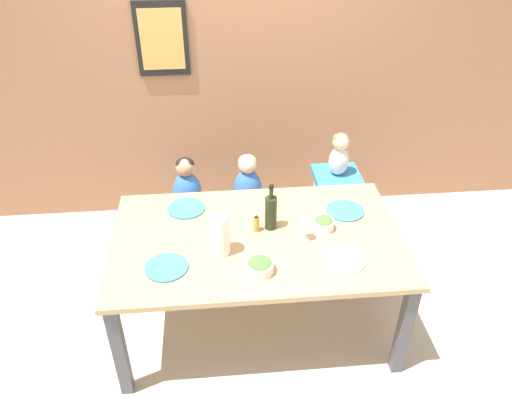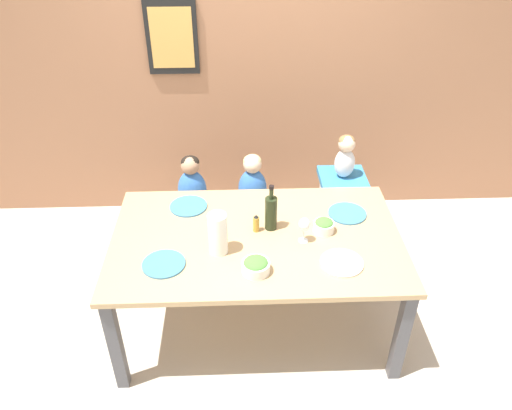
{
  "view_description": "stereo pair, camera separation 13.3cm",
  "coord_description": "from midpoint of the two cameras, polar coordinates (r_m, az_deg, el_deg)",
  "views": [
    {
      "loc": [
        -0.23,
        -2.39,
        2.63
      ],
      "look_at": [
        0.0,
        0.08,
        0.92
      ],
      "focal_mm": 35.0,
      "sensor_mm": 36.0,
      "label": 1
    },
    {
      "loc": [
        -0.1,
        -2.4,
        2.63
      ],
      "look_at": [
        0.0,
        0.08,
        0.92
      ],
      "focal_mm": 35.0,
      "sensor_mm": 36.0,
      "label": 2
    }
  ],
  "objects": [
    {
      "name": "dining_table",
      "position": [
        3.11,
        1.29,
        -4.83
      ],
      "size": [
        1.77,
        1.07,
        0.74
      ],
      "color": "tan",
      "rests_on": "ground_plane"
    },
    {
      "name": "salad_bowl_small",
      "position": [
        3.11,
        8.98,
        -2.35
      ],
      "size": [
        0.13,
        0.13,
        0.09
      ],
      "color": "white",
      "rests_on": "dining_table"
    },
    {
      "name": "ground_plane",
      "position": [
        3.56,
        1.15,
        -13.05
      ],
      "size": [
        14.0,
        14.0,
        0.0
      ],
      "primitive_type": "plane",
      "color": "#BCB2A3"
    },
    {
      "name": "wine_bottle",
      "position": [
        3.06,
        2.97,
        -0.84
      ],
      "size": [
        0.08,
        0.08,
        0.31
      ],
      "color": "#232D19",
      "rests_on": "dining_table"
    },
    {
      "name": "chair_far_center",
      "position": [
        3.88,
        0.56,
        -1.01
      ],
      "size": [
        0.41,
        0.4,
        0.44
      ],
      "color": "silver",
      "rests_on": "ground_plane"
    },
    {
      "name": "chair_right_highchair",
      "position": [
        3.87,
        10.68,
        1.31
      ],
      "size": [
        0.35,
        0.34,
        0.69
      ],
      "color": "silver",
      "rests_on": "ground_plane"
    },
    {
      "name": "dinner_plate_back_left",
      "position": [
        3.33,
        -6.59,
        -0.16
      ],
      "size": [
        0.25,
        0.25,
        0.01
      ],
      "color": "teal",
      "rests_on": "dining_table"
    },
    {
      "name": "paper_towel_roll",
      "position": [
        2.87,
        -3.06,
        -3.32
      ],
      "size": [
        0.11,
        0.11,
        0.26
      ],
      "color": "white",
      "rests_on": "dining_table"
    },
    {
      "name": "chair_far_left",
      "position": [
        3.89,
        -6.07,
        -1.15
      ],
      "size": [
        0.41,
        0.4,
        0.44
      ],
      "color": "silver",
      "rests_on": "ground_plane"
    },
    {
      "name": "person_child_left",
      "position": [
        3.73,
        -6.34,
        2.4
      ],
      "size": [
        0.21,
        0.19,
        0.44
      ],
      "color": "#3366B2",
      "rests_on": "chair_far_left"
    },
    {
      "name": "person_baby_right",
      "position": [
        3.71,
        11.21,
        5.61
      ],
      "size": [
        0.15,
        0.13,
        0.33
      ],
      "color": "silver",
      "rests_on": "chair_right_highchair"
    },
    {
      "name": "wine_glass_near",
      "position": [
        2.97,
        6.82,
        -2.3
      ],
      "size": [
        0.07,
        0.07,
        0.17
      ],
      "color": "white",
      "rests_on": "dining_table"
    },
    {
      "name": "dinner_plate_front_left",
      "position": [
        2.89,
        -9.2,
        -6.7
      ],
      "size": [
        0.25,
        0.25,
        0.01
      ],
      "color": "teal",
      "rests_on": "dining_table"
    },
    {
      "name": "salad_bowl_large",
      "position": [
        2.79,
        1.35,
        -6.97
      ],
      "size": [
        0.16,
        0.16,
        0.09
      ],
      "color": "white",
      "rests_on": "dining_table"
    },
    {
      "name": "wall_back",
      "position": [
        4.08,
        0.15,
        16.3
      ],
      "size": [
        10.0,
        0.09,
        2.7
      ],
      "color": "#9E6B4C",
      "rests_on": "ground_plane"
    },
    {
      "name": "condiment_bottle_hot_sauce",
      "position": [
        3.07,
        1.32,
        -2.12
      ],
      "size": [
        0.04,
        0.04,
        0.12
      ],
      "color": "#BC8E33",
      "rests_on": "dining_table"
    },
    {
      "name": "person_child_center",
      "position": [
        3.72,
        0.59,
        2.56
      ],
      "size": [
        0.21,
        0.19,
        0.44
      ],
      "color": "#3366B2",
      "rests_on": "chair_far_center"
    },
    {
      "name": "dinner_plate_back_right",
      "position": [
        3.31,
        11.52,
        -0.97
      ],
      "size": [
        0.25,
        0.25,
        0.01
      ],
      "color": "teal",
      "rests_on": "dining_table"
    },
    {
      "name": "dinner_plate_front_right",
      "position": [
        2.91,
        11.08,
        -6.53
      ],
      "size": [
        0.25,
        0.25,
        0.01
      ],
      "color": "silver",
      "rests_on": "dining_table"
    }
  ]
}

